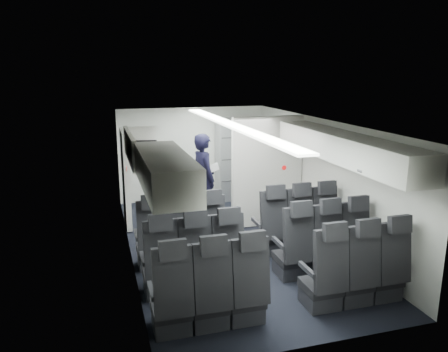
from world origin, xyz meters
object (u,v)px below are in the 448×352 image
seat_row_mid (260,256)px  boarding_door (126,178)px  seat_row_rear (286,285)px  galley_unit (235,159)px  carry_on_bag (144,149)px  flight_attendant (204,178)px  seat_row_front (240,234)px

seat_row_mid → boarding_door: (-1.64, 2.99, 0.55)m
seat_row_mid → seat_row_rear: bearing=-90.0°
galley_unit → carry_on_bag: 3.70m
galley_unit → carry_on_bag: (-2.38, -2.71, 0.83)m
seat_row_rear → flight_attendant: 3.71m
seat_row_mid → galley_unit: bearing=77.1°
carry_on_bag → boarding_door: bearing=110.3°
seat_row_mid → carry_on_bag: carry_on_bag is taller
seat_row_front → seat_row_rear: 1.80m
seat_row_mid → boarding_door: 3.45m
boarding_door → carry_on_bag: (0.21, -1.54, 0.82)m
seat_row_rear → boarding_door: 4.25m
seat_row_mid → boarding_door: bearing=118.8°
galley_unit → flight_attendant: bearing=-128.3°
seat_row_mid → galley_unit: size_ratio=1.75×
galley_unit → flight_attendant: 1.76m
seat_row_mid → carry_on_bag: size_ratio=8.38×
seat_row_mid → boarding_door: boarding_door is taller
seat_row_mid → boarding_door: size_ratio=1.79×
seat_row_mid → carry_on_bag: (-1.43, 1.44, 1.37)m
galley_unit → flight_attendant: (-1.09, -1.38, -0.06)m
carry_on_bag → flight_attendant: bearing=58.5°
boarding_door → flight_attendant: bearing=-8.2°
boarding_door → galley_unit: bearing=24.3°
seat_row_rear → galley_unit: (0.95, 5.05, 0.55)m
seat_row_front → carry_on_bag: 2.05m
seat_row_rear → seat_row_mid: bearing=90.0°
boarding_door → seat_row_front: bearing=-51.8°
galley_unit → carry_on_bag: galley_unit is taller
seat_row_mid → carry_on_bag: bearing=134.7°
flight_attendant → boarding_door: bearing=68.8°
seat_row_mid → galley_unit: (0.95, 4.15, 0.55)m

